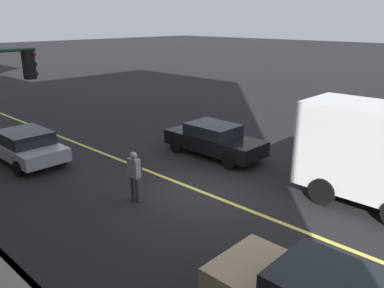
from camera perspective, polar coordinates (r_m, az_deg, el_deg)
name	(u,v)px	position (r m, az deg, el deg)	size (l,w,h in m)	color
ground	(198,190)	(14.07, 0.84, -6.79)	(200.00, 200.00, 0.00)	black
curb_edge	(15,269)	(10.80, -24.38, -16.30)	(80.00, 0.16, 0.15)	slate
lane_stripe_center	(198,190)	(14.06, 0.84, -6.77)	(80.00, 0.16, 0.01)	#D8CC4C
car_silver	(24,145)	(18.17, -23.27, -0.14)	(4.54, 2.09, 1.37)	#A8AAB2
car_black	(214,140)	(17.37, 3.21, 0.66)	(4.66, 1.93, 1.45)	black
pedestrian_with_backpack	(135,172)	(13.06, -8.37, -4.11)	(0.43, 0.39, 1.74)	#383838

